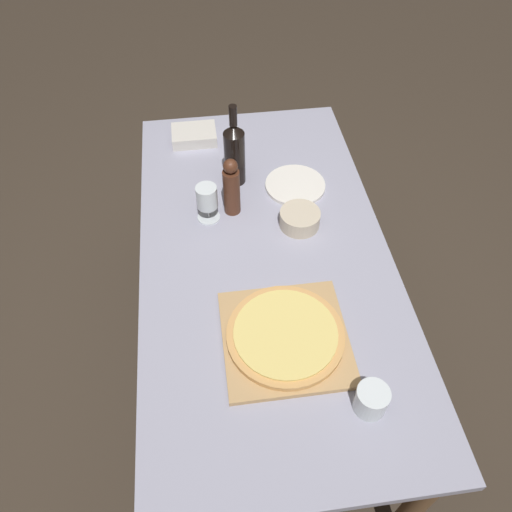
{
  "coord_description": "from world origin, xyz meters",
  "views": [
    {
      "loc": [
        -0.17,
        -1.07,
        1.98
      ],
      "look_at": [
        -0.04,
        -0.07,
        0.79
      ],
      "focal_mm": 35.0,
      "sensor_mm": 36.0,
      "label": 1
    }
  ],
  "objects": [
    {
      "name": "food_container",
      "position": [
        -0.2,
        0.64,
        0.76
      ],
      "size": [
        0.18,
        0.13,
        0.05
      ],
      "color": "beige",
      "rests_on": "dining_table"
    },
    {
      "name": "dinner_plate",
      "position": [
        0.16,
        0.3,
        0.74
      ],
      "size": [
        0.22,
        0.22,
        0.01
      ],
      "color": "silver",
      "rests_on": "dining_table"
    },
    {
      "name": "dining_table",
      "position": [
        0.0,
        0.0,
        0.64
      ],
      "size": [
        0.82,
        1.59,
        0.73
      ],
      "color": "#9393A8",
      "rests_on": "ground_plane"
    },
    {
      "name": "cutting_board",
      "position": [
        0.01,
        -0.34,
        0.74
      ],
      "size": [
        0.36,
        0.36,
        0.02
      ],
      "color": "tan",
      "rests_on": "dining_table"
    },
    {
      "name": "wine_glass",
      "position": [
        -0.17,
        0.18,
        0.83
      ],
      "size": [
        0.08,
        0.08,
        0.14
      ],
      "color": "silver",
      "rests_on": "dining_table"
    },
    {
      "name": "ground_plane",
      "position": [
        0.0,
        0.0,
        0.0
      ],
      "size": [
        12.0,
        12.0,
        0.0
      ],
      "primitive_type": "plane",
      "color": "#382D23"
    },
    {
      "name": "small_bowl",
      "position": [
        0.14,
        0.11,
        0.76
      ],
      "size": [
        0.14,
        0.14,
        0.06
      ],
      "color": "beige",
      "rests_on": "dining_table"
    },
    {
      "name": "wine_bottle",
      "position": [
        -0.06,
        0.37,
        0.86
      ],
      "size": [
        0.08,
        0.08,
        0.32
      ],
      "color": "black",
      "rests_on": "dining_table"
    },
    {
      "name": "drinking_tumbler",
      "position": [
        0.19,
        -0.57,
        0.78
      ],
      "size": [
        0.09,
        0.09,
        0.08
      ],
      "color": "silver",
      "rests_on": "dining_table"
    },
    {
      "name": "pizza",
      "position": [
        0.01,
        -0.34,
        0.76
      ],
      "size": [
        0.34,
        0.34,
        0.02
      ],
      "color": "tan",
      "rests_on": "cutting_board"
    },
    {
      "name": "pepper_mill",
      "position": [
        -0.09,
        0.21,
        0.84
      ],
      "size": [
        0.06,
        0.06,
        0.22
      ],
      "color": "#4C2819",
      "rests_on": "dining_table"
    }
  ]
}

